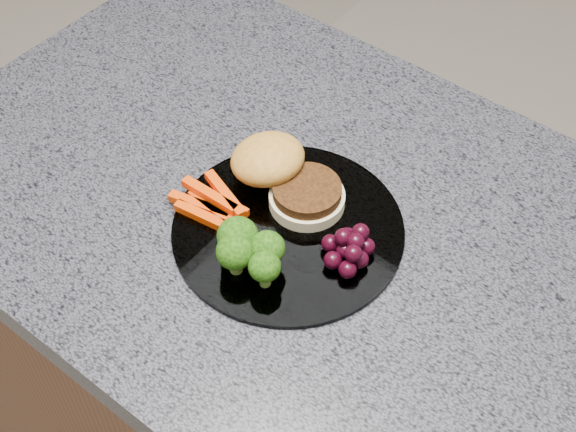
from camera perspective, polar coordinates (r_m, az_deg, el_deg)
The scene contains 6 objects.
countertop at distance 0.89m, azimuth 7.43°, elevation -4.19°, with size 1.20×0.60×0.04m, color #52535D.
plate at distance 0.89m, azimuth 0.00°, elevation -0.95°, with size 0.26×0.26×0.01m, color white.
burger at distance 0.92m, azimuth -0.48°, elevation 2.97°, with size 0.15×0.09×0.05m.
carrot_sticks at distance 0.91m, azimuth -5.42°, elevation 0.87°, with size 0.09×0.06×0.02m.
broccoli at distance 0.84m, azimuth -2.86°, elevation -2.32°, with size 0.09×0.06×0.05m.
grape_bunch at distance 0.86m, azimuth 4.37°, elevation -2.30°, with size 0.06×0.06×0.03m.
Camera 1 is at (0.23, -0.48, 1.59)m, focal length 50.00 mm.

